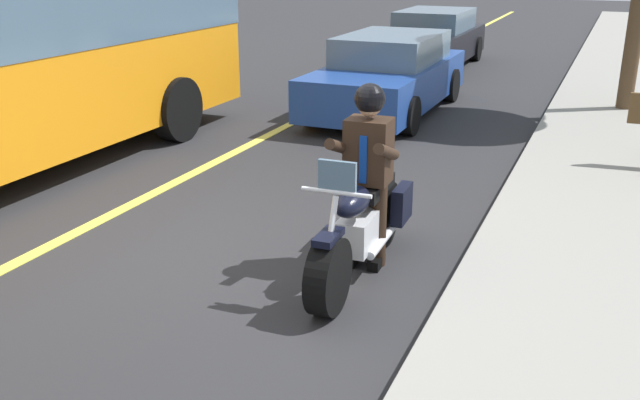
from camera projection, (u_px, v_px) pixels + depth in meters
ground_plane at (244, 262)px, 6.79m from camera, size 80.00×80.00×0.00m
lane_center_stripe at (80, 231)px, 7.53m from camera, size 60.00×0.16×0.01m
motorcycle_main at (361, 227)px, 6.44m from camera, size 2.22×0.64×1.26m
rider_main at (368, 160)px, 6.41m from camera, size 0.63×0.56×1.74m
car_silver at (389, 75)px, 12.79m from camera, size 4.60×1.92×1.40m
car_dark at (433, 39)px, 17.81m from camera, size 4.60×1.92×1.40m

